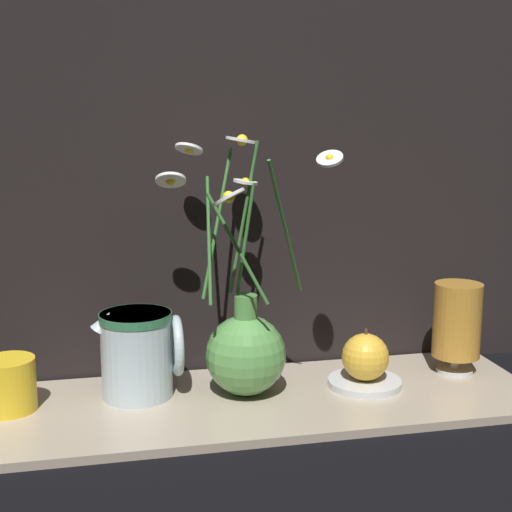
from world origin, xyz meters
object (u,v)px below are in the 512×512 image
Objects in this scene: vase_with_flowers at (245,346)px; ceramic_pitcher at (139,350)px; tea_glass at (457,322)px; orange_fruit at (365,357)px; yellow_mug at (7,385)px.

ceramic_pitcher is (-0.15, 0.02, -0.00)m from vase_with_flowers.
tea_glass is 0.17m from orange_fruit.
orange_fruit is at bearing -5.72° from ceramic_pitcher.
yellow_mug is 0.63× the size of ceramic_pitcher.
ceramic_pitcher is at bearing 179.32° from tea_glass.
vase_with_flowers is 0.33m from yellow_mug.
orange_fruit is at bearing -170.36° from tea_glass.
tea_glass is at bearing 0.82° from yellow_mug.
tea_glass is (0.34, 0.02, 0.01)m from vase_with_flowers.
ceramic_pitcher reaches higher than orange_fruit.
vase_with_flowers reaches higher than ceramic_pitcher.
vase_with_flowers is 4.43× the size of yellow_mug.
yellow_mug is 0.51m from orange_fruit.
tea_glass reaches higher than orange_fruit.
yellow_mug is (-0.33, 0.01, -0.04)m from vase_with_flowers.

